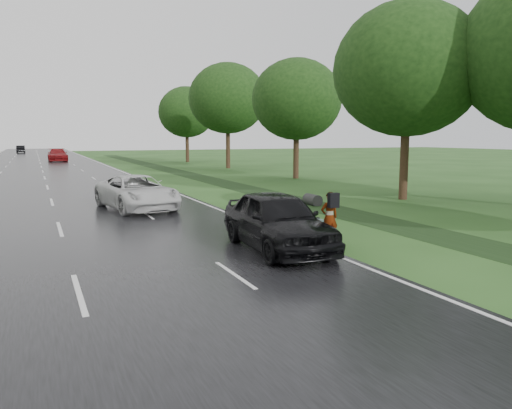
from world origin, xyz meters
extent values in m
plane|color=#234719|center=(0.00, 0.00, 0.00)|extent=(220.00, 220.00, 0.00)
cube|color=black|center=(0.00, 45.00, 0.02)|extent=(14.00, 180.00, 0.04)
cube|color=silver|center=(6.75, 45.00, 0.04)|extent=(0.12, 180.00, 0.01)
cube|color=silver|center=(0.00, 45.00, 0.04)|extent=(0.12, 180.00, 0.01)
cube|color=black|center=(11.50, 20.00, 0.00)|extent=(2.20, 120.00, 0.01)
cylinder|color=#2D2D2D|center=(11.50, 10.00, 0.25)|extent=(0.56, 1.00, 0.56)
cylinder|color=#362416|center=(17.00, 10.00, 1.92)|extent=(0.44, 0.44, 3.84)
ellipsoid|color=black|center=(17.00, 10.00, 6.69)|extent=(7.60, 7.60, 6.84)
cylinder|color=#362416|center=(18.20, 24.00, 1.76)|extent=(0.44, 0.44, 3.52)
ellipsoid|color=black|center=(18.20, 24.00, 6.14)|extent=(7.00, 7.00, 6.30)
cylinder|color=#362416|center=(17.80, 38.00, 2.08)|extent=(0.44, 0.44, 4.16)
ellipsoid|color=black|center=(17.80, 38.00, 7.16)|extent=(8.00, 8.00, 7.20)
cylinder|color=#362416|center=(17.50, 52.00, 1.84)|extent=(0.44, 0.44, 3.68)
ellipsoid|color=black|center=(17.50, 52.00, 6.38)|extent=(7.20, 7.20, 6.48)
imported|color=#A5998C|center=(7.57, 2.30, 0.80)|extent=(0.60, 0.41, 1.60)
cube|color=black|center=(7.56, 2.07, 1.37)|extent=(0.33, 0.21, 0.45)
cube|color=#3F5C56|center=(7.24, 2.40, 0.59)|extent=(0.17, 0.46, 0.36)
cube|color=black|center=(7.24, 2.40, 0.80)|extent=(0.05, 0.15, 0.03)
imported|color=silver|center=(3.45, 11.81, 0.80)|extent=(3.34, 5.80, 1.52)
imported|color=black|center=(5.63, 2.00, 0.89)|extent=(2.26, 5.09, 1.70)
imported|color=maroon|center=(2.19, 59.91, 0.88)|extent=(2.39, 5.79, 1.68)
imported|color=black|center=(-2.94, 99.60, 0.77)|extent=(1.59, 4.42, 1.45)
camera|label=1|loc=(-0.71, -10.71, 3.30)|focal=35.00mm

